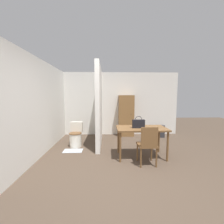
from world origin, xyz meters
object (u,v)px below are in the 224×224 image
object	(u,v)px
dining_table	(141,131)
wooden_chair	(148,144)
toilet	(76,136)
handbag	(138,124)
space_heater	(160,131)
wooden_cabinet	(126,116)

from	to	relation	value
dining_table	wooden_chair	size ratio (longest dim) A/B	1.39
wooden_chair	toilet	xyz separation A→B (m)	(-1.87, 1.38, -0.17)
handbag	space_heater	size ratio (longest dim) A/B	0.65
toilet	dining_table	bearing A→B (deg)	-25.91
wooden_chair	handbag	size ratio (longest dim) A/B	2.97
space_heater	wooden_cabinet	bearing A→B (deg)	166.88
toilet	handbag	size ratio (longest dim) A/B	2.45
toilet	handbag	bearing A→B (deg)	-27.84
toilet	wooden_cabinet	bearing A→B (deg)	35.11
wooden_chair	dining_table	bearing A→B (deg)	92.39
dining_table	space_heater	xyz separation A→B (m)	(1.15, 1.81, -0.45)
wooden_chair	toilet	world-z (taller)	wooden_chair
dining_table	handbag	size ratio (longest dim) A/B	4.13
toilet	space_heater	bearing A→B (deg)	17.01
dining_table	wooden_cabinet	world-z (taller)	wooden_cabinet
dining_table	handbag	world-z (taller)	handbag
wooden_cabinet	toilet	bearing A→B (deg)	-144.89
wooden_chair	handbag	bearing A→B (deg)	103.13
wooden_chair	toilet	size ratio (longest dim) A/B	1.21
dining_table	toilet	bearing A→B (deg)	154.09
space_heater	dining_table	bearing A→B (deg)	-122.39
toilet	wooden_cabinet	size ratio (longest dim) A/B	0.46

